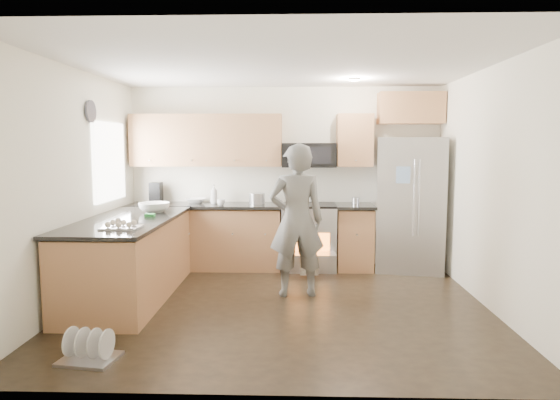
{
  "coord_description": "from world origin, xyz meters",
  "views": [
    {
      "loc": [
        0.17,
        -5.34,
        1.75
      ],
      "look_at": [
        -0.02,
        0.5,
        1.12
      ],
      "focal_mm": 32.0,
      "sensor_mm": 36.0,
      "label": 1
    }
  ],
  "objects_px": {
    "person": "(296,220)",
    "refrigerator": "(410,204)",
    "stove_range": "(309,222)",
    "dish_rack": "(89,352)"
  },
  "relations": [
    {
      "from": "refrigerator",
      "to": "person",
      "type": "height_order",
      "value": "refrigerator"
    },
    {
      "from": "stove_range",
      "to": "dish_rack",
      "type": "relative_size",
      "value": 3.66
    },
    {
      "from": "refrigerator",
      "to": "dish_rack",
      "type": "xyz_separation_m",
      "value": [
        -3.29,
        -3.13,
        -0.86
      ]
    },
    {
      "from": "stove_range",
      "to": "refrigerator",
      "type": "relative_size",
      "value": 0.96
    },
    {
      "from": "refrigerator",
      "to": "dish_rack",
      "type": "relative_size",
      "value": 3.82
    },
    {
      "from": "stove_range",
      "to": "refrigerator",
      "type": "bearing_deg",
      "value": -1.15
    },
    {
      "from": "dish_rack",
      "to": "stove_range",
      "type": "bearing_deg",
      "value": 59.41
    },
    {
      "from": "stove_range",
      "to": "refrigerator",
      "type": "xyz_separation_m",
      "value": [
        1.42,
        -0.03,
        0.26
      ]
    },
    {
      "from": "person",
      "to": "refrigerator",
      "type": "bearing_deg",
      "value": -149.83
    },
    {
      "from": "refrigerator",
      "to": "dish_rack",
      "type": "bearing_deg",
      "value": -126.39
    }
  ]
}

